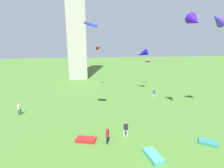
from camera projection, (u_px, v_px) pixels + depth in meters
person_0 at (19, 108)px, 23.21m from camera, size 0.40×0.49×1.64m
person_1 at (154, 93)px, 30.49m from camera, size 0.50×0.37×1.67m
person_2 at (126, 128)px, 17.62m from camera, size 0.53×0.26×1.69m
person_3 at (107, 134)px, 16.39m from camera, size 0.42×0.52×1.73m
kite_flying_0 at (195, 20)px, 19.80m from camera, size 1.48×2.41×2.09m
kite_flying_1 at (218, 19)px, 20.93m from camera, size 2.49×1.81×1.97m
kite_flying_2 at (99, 48)px, 36.10m from camera, size 1.50×1.40×1.04m
kite_flying_3 at (143, 54)px, 33.08m from camera, size 2.74×2.44×2.07m
kite_flying_4 at (147, 61)px, 38.90m from camera, size 1.41×1.24×0.47m
kite_flying_5 at (91, 24)px, 19.77m from camera, size 1.78×1.25×0.84m
kite_bundle_0 at (153, 156)px, 14.38m from camera, size 1.27×2.25×0.42m
kite_bundle_1 at (208, 142)px, 16.57m from camera, size 2.00×1.86×0.24m
kite_bundle_2 at (86, 140)px, 16.97m from camera, size 2.27×1.61×0.30m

